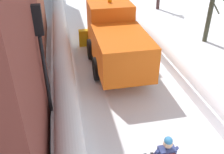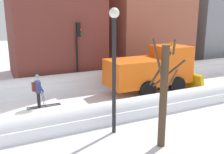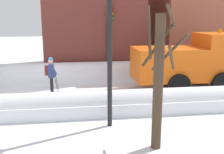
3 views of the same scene
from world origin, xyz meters
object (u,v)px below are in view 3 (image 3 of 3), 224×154
object	(u,v)px
plow_truck	(192,61)
skier	(51,74)
traffic_light_pole	(109,28)
bare_tree_near	(159,79)
street_lamp	(110,32)

from	to	relation	value
plow_truck	skier	size ratio (longest dim) A/B	3.31
skier	traffic_light_pole	bearing A→B (deg)	132.13
bare_tree_near	skier	bearing A→B (deg)	-150.71
skier	street_lamp	size ratio (longest dim) A/B	0.35
skier	traffic_light_pole	world-z (taller)	traffic_light_pole
traffic_light_pole	plow_truck	bearing A→B (deg)	50.57
street_lamp	traffic_light_pole	bearing A→B (deg)	172.74
plow_truck	street_lamp	bearing A→B (deg)	-49.01
skier	bare_tree_near	xyz separation A→B (m)	(6.18, 3.46, 1.05)
plow_truck	skier	xyz separation A→B (m)	(-0.23, -7.14, -0.48)
skier	bare_tree_near	size ratio (longest dim) A/B	0.45
street_lamp	bare_tree_near	bearing A→B (deg)	32.78
plow_truck	bare_tree_near	distance (m)	7.01
plow_truck	traffic_light_pole	distance (m)	5.25
bare_tree_near	plow_truck	bearing A→B (deg)	148.28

